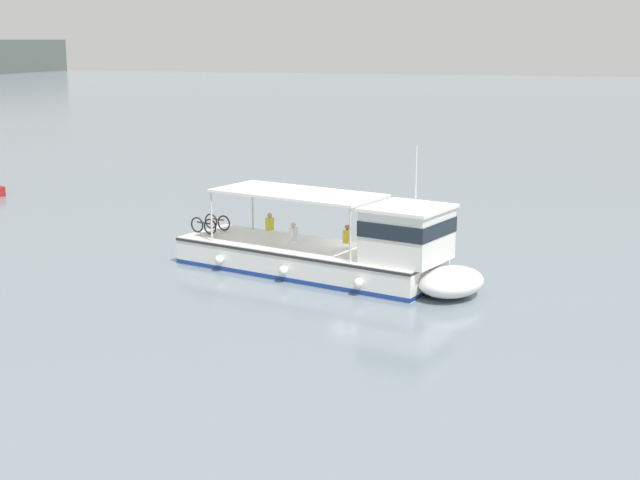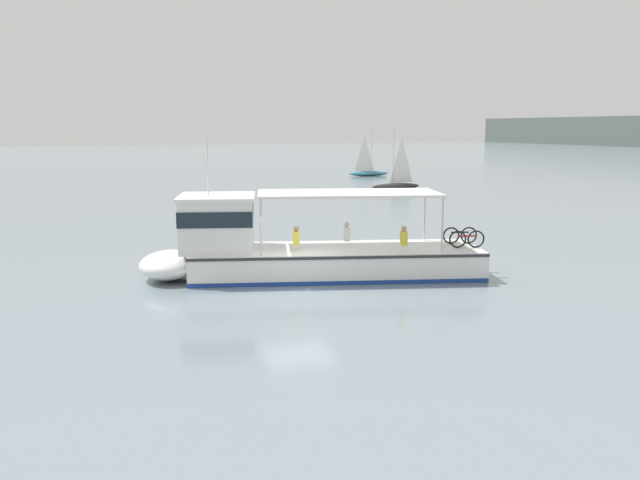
{
  "view_description": "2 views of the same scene",
  "coord_description": "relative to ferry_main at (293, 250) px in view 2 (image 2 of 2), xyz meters",
  "views": [
    {
      "loc": [
        -34.24,
        -9.0,
        9.04
      ],
      "look_at": [
        -1.44,
        1.37,
        1.4
      ],
      "focal_mm": 51.0,
      "sensor_mm": 36.0,
      "label": 1
    },
    {
      "loc": [
        21.76,
        -7.2,
        5.58
      ],
      "look_at": [
        -1.44,
        1.37,
        1.4
      ],
      "focal_mm": 37.56,
      "sensor_mm": 36.0,
      "label": 2
    }
  ],
  "objects": [
    {
      "name": "ground_plane",
      "position": [
        1.72,
        -0.4,
        -1.02
      ],
      "size": [
        400.0,
        400.0,
        0.0
      ],
      "primitive_type": "plane",
      "color": "gray"
    },
    {
      "name": "sailboat_off_bow",
      "position": [
        -30.81,
        19.84,
        -0.47
      ],
      "size": [
        1.63,
        4.86,
        5.4
      ],
      "color": "#232328",
      "rests_on": "ground"
    },
    {
      "name": "sailboat_near_starboard",
      "position": [
        -47.31,
        24.52,
        -0.47
      ],
      "size": [
        1.64,
        4.87,
        5.4
      ],
      "color": "teal",
      "rests_on": "ground"
    },
    {
      "name": "ferry_main",
      "position": [
        0.0,
        0.0,
        0.0
      ],
      "size": [
        6.39,
        13.07,
        5.32
      ],
      "color": "white",
      "rests_on": "ground"
    }
  ]
}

